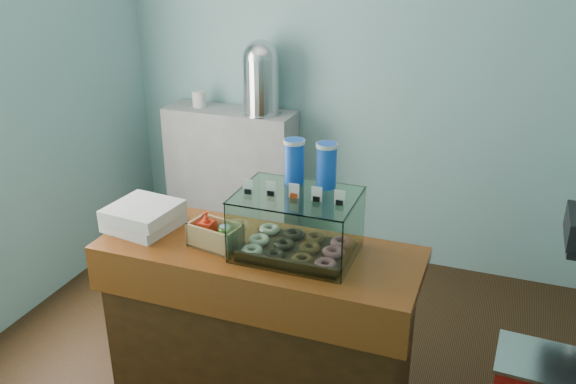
% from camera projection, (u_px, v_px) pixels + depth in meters
% --- Properties ---
extents(ground, '(3.50, 3.50, 0.00)m').
position_uv_depth(ground, '(278.00, 364.00, 3.56)').
color(ground, black).
rests_on(ground, ground).
extents(room_shell, '(3.54, 3.04, 2.82)m').
position_uv_depth(room_shell, '(281.00, 74.00, 2.88)').
color(room_shell, '#75AAAB').
rests_on(room_shell, ground).
extents(counter, '(1.60, 0.60, 0.90)m').
position_uv_depth(counter, '(260.00, 323.00, 3.16)').
color(counter, '#40210C').
rests_on(counter, ground).
extents(back_shelf, '(1.00, 0.32, 1.10)m').
position_uv_depth(back_shelf, '(232.00, 178.00, 4.77)').
color(back_shelf, '#98989A').
rests_on(back_shelf, ground).
extents(display_case, '(0.57, 0.42, 0.53)m').
position_uv_depth(display_case, '(300.00, 218.00, 2.89)').
color(display_case, '#361C10').
rests_on(display_case, counter).
extents(condiment_crate, '(0.27, 0.19, 0.18)m').
position_uv_depth(condiment_crate, '(214.00, 234.00, 2.98)').
color(condiment_crate, '#A48252').
rests_on(condiment_crate, counter).
extents(pastry_boxes, '(0.37, 0.37, 0.13)m').
position_uv_depth(pastry_boxes, '(143.00, 216.00, 3.17)').
color(pastry_boxes, silver).
rests_on(pastry_boxes, counter).
extents(coffee_urn, '(0.29, 0.29, 0.54)m').
position_uv_depth(coffee_urn, '(261.00, 76.00, 4.34)').
color(coffee_urn, silver).
rests_on(coffee_urn, back_shelf).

